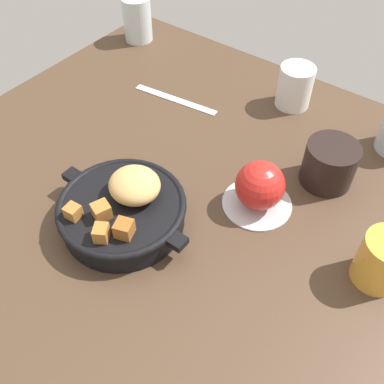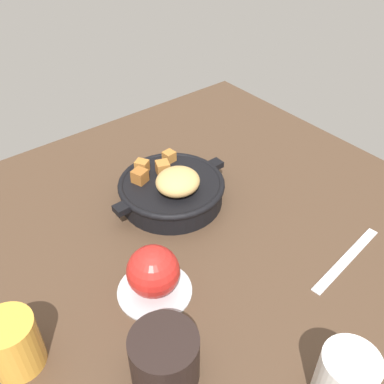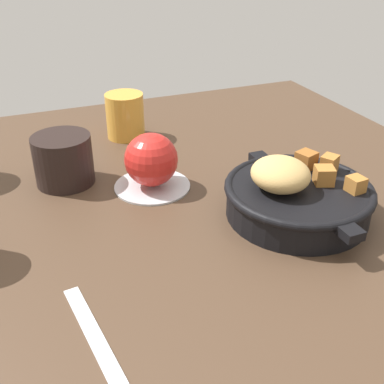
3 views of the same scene
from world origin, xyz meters
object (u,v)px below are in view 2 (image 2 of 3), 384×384
at_px(red_apple, 153,271).
at_px(white_creamer_pitcher, 345,379).
at_px(cast_iron_skillet, 172,189).
at_px(butter_knife, 347,259).
at_px(juice_glass_amber, 13,344).
at_px(coffee_mug_dark, 165,358).

distance_m(red_apple, white_creamer_pitcher, 0.29).
relative_size(cast_iron_skillet, butter_knife, 1.27).
distance_m(cast_iron_skillet, butter_knife, 0.33).
relative_size(red_apple, white_creamer_pitcher, 0.93).
bearing_deg(cast_iron_skillet, white_creamer_pitcher, 81.48).
height_order(butter_knife, juice_glass_amber, juice_glass_amber).
distance_m(white_creamer_pitcher, coffee_mug_dark, 0.22).
height_order(juice_glass_amber, coffee_mug_dark, juice_glass_amber).
relative_size(cast_iron_skillet, red_apple, 3.04).
bearing_deg(butter_knife, coffee_mug_dark, -11.31).
height_order(butter_knife, coffee_mug_dark, coffee_mug_dark).
xyz_separation_m(juice_glass_amber, coffee_mug_dark, (-0.14, 0.14, -0.00)).
bearing_deg(juice_glass_amber, cast_iron_skillet, -158.36).
bearing_deg(butter_knife, juice_glass_amber, -25.21).
relative_size(cast_iron_skillet, coffee_mug_dark, 2.74).
bearing_deg(butter_knife, cast_iron_skillet, -72.84).
relative_size(red_apple, butter_knife, 0.42).
distance_m(butter_knife, white_creamer_pitcher, 0.25).
distance_m(juice_glass_amber, coffee_mug_dark, 0.20).
height_order(butter_knife, white_creamer_pitcher, white_creamer_pitcher).
relative_size(cast_iron_skillet, white_creamer_pitcher, 2.84).
xyz_separation_m(cast_iron_skillet, coffee_mug_dark, (0.22, 0.28, 0.01)).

